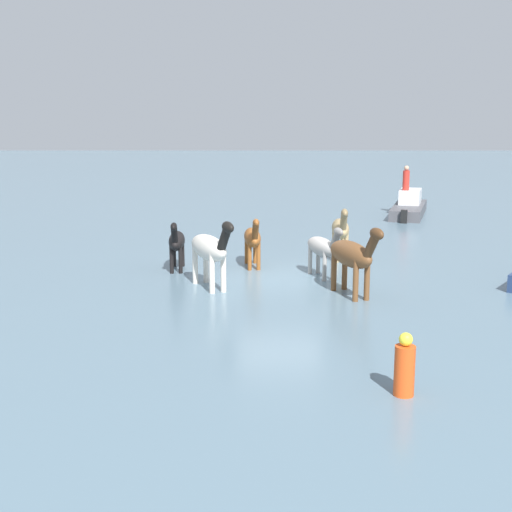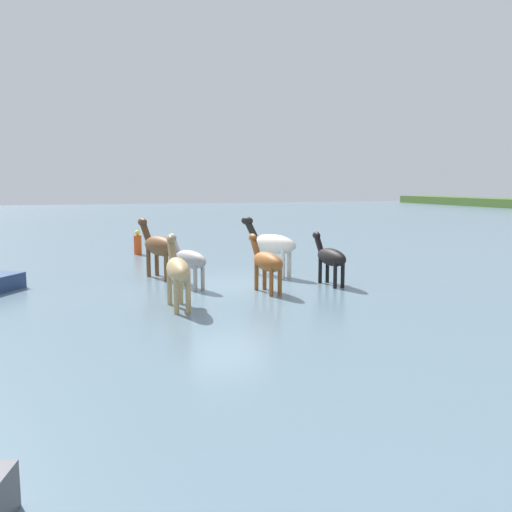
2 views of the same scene
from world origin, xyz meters
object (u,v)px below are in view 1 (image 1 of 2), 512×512
object	(u,v)px
horse_chestnut_trailing	(253,238)
horse_rear_stallion	(352,255)
horse_dun_straggler	(341,229)
boat_tender_starboard	(409,208)
horse_gray_outer	(210,249)
buoy_channel_marker	(405,367)
person_helmsman_aft	(406,179)
horse_mid_herd	(177,242)
horse_lead	(323,247)

from	to	relation	value
horse_chestnut_trailing	horse_rear_stallion	size ratio (longest dim) A/B	0.86
horse_dun_straggler	horse_rear_stallion	bearing A→B (deg)	-1.93
boat_tender_starboard	horse_rear_stallion	bearing A→B (deg)	179.22
horse_gray_outer	buoy_channel_marker	world-z (taller)	horse_gray_outer
horse_dun_straggler	person_helmsman_aft	size ratio (longest dim) A/B	2.02
horse_rear_stallion	buoy_channel_marker	bearing A→B (deg)	-20.84
horse_gray_outer	buoy_channel_marker	distance (m)	8.54
horse_gray_outer	horse_chestnut_trailing	bearing A→B (deg)	130.53
horse_rear_stallion	person_helmsman_aft	world-z (taller)	person_helmsman_aft
horse_mid_herd	boat_tender_starboard	xyz separation A→B (m)	(12.30, -9.88, -0.60)
horse_rear_stallion	person_helmsman_aft	bearing A→B (deg)	142.24
horse_rear_stallion	buoy_channel_marker	xyz separation A→B (m)	(-6.75, -0.04, -0.62)
horse_gray_outer	horse_lead	size ratio (longest dim) A/B	1.21
buoy_channel_marker	horse_mid_herd	bearing A→B (deg)	27.33
horse_rear_stallion	horse_dun_straggler	world-z (taller)	horse_rear_stallion
horse_dun_straggler	horse_mid_herd	xyz separation A→B (m)	(-1.70, 5.32, -0.11)
horse_gray_outer	horse_rear_stallion	bearing A→B (deg)	51.22
boat_tender_starboard	buoy_channel_marker	world-z (taller)	boat_tender_starboard
horse_dun_straggler	boat_tender_starboard	bearing A→B (deg)	157.67
horse_lead	horse_dun_straggler	size ratio (longest dim) A/B	0.88
horse_gray_outer	horse_chestnut_trailing	world-z (taller)	horse_gray_outer
horse_lead	horse_chestnut_trailing	size ratio (longest dim) A/B	0.95
horse_mid_herd	person_helmsman_aft	xyz separation A→B (m)	(12.39, -9.70, 0.83)
horse_lead	person_helmsman_aft	world-z (taller)	person_helmsman_aft
horse_mid_herd	boat_tender_starboard	distance (m)	15.79
person_helmsman_aft	buoy_channel_marker	xyz separation A→B (m)	(-22.27, 4.59, -1.24)
person_helmsman_aft	buoy_channel_marker	distance (m)	22.77
horse_chestnut_trailing	horse_lead	bearing A→B (deg)	49.28
horse_gray_outer	horse_dun_straggler	distance (m)	5.74
horse_gray_outer	boat_tender_starboard	world-z (taller)	horse_gray_outer
horse_chestnut_trailing	horse_mid_herd	xyz separation A→B (m)	(-0.47, 2.37, -0.03)
horse_lead	person_helmsman_aft	distance (m)	14.36
horse_rear_stallion	horse_dun_straggler	distance (m)	4.84
horse_dun_straggler	buoy_channel_marker	size ratio (longest dim) A/B	2.11
horse_rear_stallion	horse_dun_straggler	bearing A→B (deg)	155.95
horse_mid_herd	boat_tender_starboard	size ratio (longest dim) A/B	0.41
horse_chestnut_trailing	buoy_channel_marker	bearing A→B (deg)	8.41
person_helmsman_aft	horse_mid_herd	bearing A→B (deg)	141.93
horse_dun_straggler	boat_tender_starboard	distance (m)	11.57
horse_dun_straggler	horse_mid_herd	bearing A→B (deg)	-71.31
horse_gray_outer	horse_rear_stallion	distance (m)	3.95
person_helmsman_aft	buoy_channel_marker	bearing A→B (deg)	168.34
horse_mid_herd	horse_chestnut_trailing	bearing A→B (deg)	98.72
horse_chestnut_trailing	boat_tender_starboard	bearing A→B (deg)	141.20
horse_gray_outer	horse_rear_stallion	size ratio (longest dim) A/B	0.99
horse_dun_straggler	buoy_channel_marker	bearing A→B (deg)	-0.06
buoy_channel_marker	person_helmsman_aft	bearing A→B (deg)	-11.66
buoy_channel_marker	horse_chestnut_trailing	bearing A→B (deg)	14.80
horse_mid_herd	buoy_channel_marker	distance (m)	11.13
horse_lead	horse_dun_straggler	distance (m)	2.79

